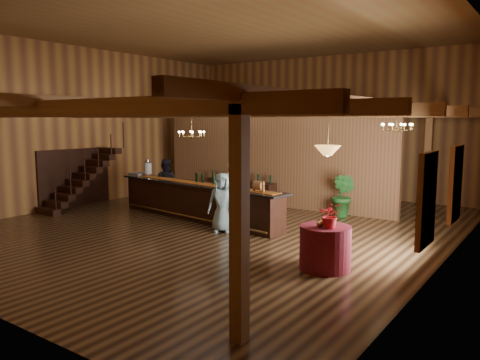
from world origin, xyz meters
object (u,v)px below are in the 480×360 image
Objects in this scene: round_table at (325,248)px; pendant_lamp at (328,150)px; staff_second at (166,184)px; floor_plant at (343,195)px; backbar_shelf at (240,192)px; tasting_bar at (197,201)px; guest at (222,202)px; bartender at (232,189)px; beverage_dispenser at (148,168)px; raffle_drum at (259,186)px; chandelier_left at (192,134)px; chandelier_right at (397,127)px.

round_table is 1.14× the size of pendant_lamp.
floor_plant is (5.50, 2.10, -0.16)m from staff_second.
staff_second is at bearing -117.32° from backbar_shelf.
backbar_shelf is 4.02m from floor_plant.
tasting_bar is 4.15× the size of guest.
bartender is (-4.53, 3.04, 0.42)m from round_table.
beverage_dispenser is 5.03m from raffle_drum.
pendant_lamp is (5.23, -2.19, 1.84)m from tasting_bar.
backbar_shelf is 3.37m from chandelier_left.
tasting_bar is 11.06× the size of beverage_dispenser.
staff_second is (-7.22, 2.90, 0.40)m from round_table.
staff_second is (0.51, 0.31, -0.54)m from beverage_dispenser.
bartender is 1.92m from guest.
round_table is 5.47m from bartender.
guest is at bearing -16.80° from beverage_dispenser.
pendant_lamp reaches higher than bartender.
floor_plant reaches higher than round_table.
chandelier_left is 0.48× the size of staff_second.
floor_plant is at bearing -162.52° from bartender.
beverage_dispenser is 0.38× the size of guest.
floor_plant is at bearing 108.98° from pendant_lamp.
beverage_dispenser is at bearing -158.11° from floor_plant.
pendant_lamp reaches higher than round_table.
round_table is at bearing -33.08° from raffle_drum.
pendant_lamp is 5.56m from floor_plant.
tasting_bar is 2.60m from raffle_drum.
raffle_drum is at bearing 127.59° from bartender.
round_table is 1.28× the size of chandelier_right.
chandelier_left is 5.07m from floor_plant.
pendant_lamp is at bearing -92.55° from chandelier_right.
tasting_bar is at bearing 33.18° from bartender.
raffle_drum is 4.61m from staff_second.
chandelier_left is at bearing 2.67° from bartender.
staff_second is (-2.69, -0.14, -0.03)m from bartender.
chandelier_left is 0.46× the size of bartender.
guest reaches higher than tasting_bar.
chandelier_left is at bearing -149.13° from floor_plant.
round_table is 1.96m from pendant_lamp.
tasting_bar is at bearing 138.35° from staff_second.
chandelier_right is 7.71m from staff_second.
tasting_bar is at bearing -141.29° from floor_plant.
raffle_drum is 3.90m from chandelier_right.
tasting_bar is 2.66m from beverage_dispenser.
tasting_bar is 1.14m from bartender.
bartender reaches higher than round_table.
staff_second is at bearing 167.98° from chandelier_left.
chandelier_right reaches higher than round_table.
floor_plant is (3.51, 2.81, 0.12)m from tasting_bar.
bartender is at bearing 146.17° from round_table.
backbar_shelf is 3.66× the size of chandelier_left.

